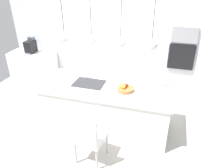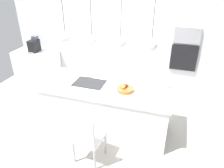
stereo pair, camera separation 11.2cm
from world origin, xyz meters
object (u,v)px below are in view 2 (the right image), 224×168
coffee_machine (34,45)px  chair_near (87,136)px  microwave (187,35)px  oven (184,58)px  fruit_bowl (125,89)px

coffee_machine → chair_near: coffee_machine is taller
chair_near → coffee_machine: bearing=137.6°
microwave → chair_near: bearing=-117.0°
coffee_machine → microwave: bearing=4.7°
coffee_machine → oven: (3.65, 0.30, -0.01)m
coffee_machine → microwave: size_ratio=0.70×
oven → chair_near: size_ratio=0.62×
fruit_bowl → coffee_machine: bearing=153.6°
fruit_bowl → chair_near: size_ratio=0.32×
chair_near → oven: bearing=63.0°
fruit_bowl → chair_near: 1.00m
fruit_bowl → coffee_machine: (-2.75, 1.36, 0.06)m
coffee_machine → oven: oven is taller
microwave → oven: size_ratio=0.96×
microwave → chair_near: (-1.26, -2.48, -0.98)m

